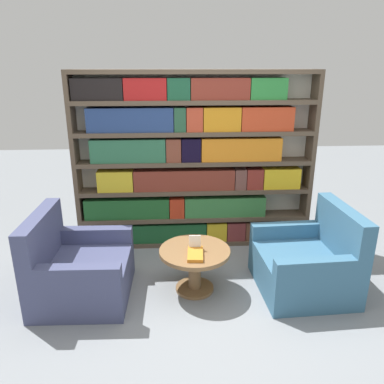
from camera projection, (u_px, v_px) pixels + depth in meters
ground_plane at (204, 305)px, 3.52m from camera, size 14.00×14.00×0.00m
bookshelf at (190, 162)px, 4.45m from camera, size 2.82×0.30×2.10m
armchair_left at (78, 270)px, 3.59m from camera, size 0.88×0.92×0.86m
armchair_right at (308, 263)px, 3.71m from camera, size 0.90×0.94×0.86m
coffee_table at (195, 261)px, 3.67m from camera, size 0.69×0.69×0.45m
table_sign at (195, 244)px, 3.61m from camera, size 0.11×0.06×0.15m
stray_book at (195, 254)px, 3.51m from camera, size 0.17×0.29×0.03m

